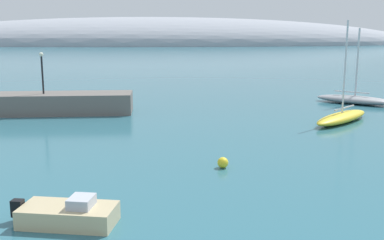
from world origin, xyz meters
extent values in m
ellipsoid|color=#999EA8|center=(-15.41, 215.61, 0.00)|extent=(254.78, 63.18, 25.30)
ellipsoid|color=gray|center=(13.40, 38.77, 0.40)|extent=(7.54, 6.46, 0.81)
cylinder|color=silver|center=(13.40, 38.77, 4.14)|extent=(0.19, 0.19, 6.66)
cube|color=silver|center=(13.12, 38.98, 1.16)|extent=(2.83, 2.15, 0.10)
ellipsoid|color=yellow|center=(8.71, 29.61, 0.39)|extent=(6.74, 6.67, 0.78)
cylinder|color=silver|center=(8.71, 29.61, 4.43)|extent=(0.14, 0.14, 7.29)
cube|color=silver|center=(8.96, 29.85, 1.13)|extent=(2.55, 2.50, 0.10)
cube|color=#C6B284|center=(-9.01, 10.55, 0.37)|extent=(3.87, 2.32, 0.74)
cube|color=black|center=(-11.04, 10.91, 0.56)|extent=(0.50, 0.43, 0.67)
cube|color=#B2B7C1|center=(-8.48, 10.46, 0.94)|extent=(1.03, 1.17, 0.40)
sphere|color=yellow|center=(-2.25, 17.63, 0.30)|extent=(0.60, 0.60, 0.60)
cylinder|color=black|center=(-16.23, 34.46, 3.43)|extent=(0.16, 0.16, 3.25)
sphere|color=#EAEACC|center=(-16.23, 34.46, 5.24)|extent=(0.36, 0.36, 0.36)
camera|label=1|loc=(-5.01, -6.44, 7.45)|focal=43.36mm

